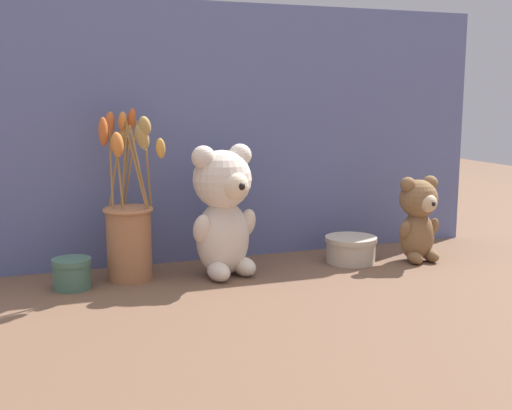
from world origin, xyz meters
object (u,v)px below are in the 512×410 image
teddy_bear_medium (419,217)px  flower_vase (129,226)px  decorative_tin_tall (351,249)px  decorative_tin_short (72,273)px  teddy_bear_large (224,208)px

teddy_bear_medium → flower_vase: (-0.64, 0.07, 0.01)m
teddy_bear_medium → flower_vase: bearing=173.8°
flower_vase → decorative_tin_tall: (0.49, -0.03, -0.08)m
decorative_tin_short → flower_vase: bearing=13.0°
teddy_bear_medium → decorative_tin_short: 0.76m
teddy_bear_medium → decorative_tin_short: size_ratio=2.55×
teddy_bear_large → decorative_tin_short: 0.33m
teddy_bear_medium → decorative_tin_tall: (-0.15, 0.04, -0.07)m
flower_vase → decorative_tin_short: bearing=-167.0°
teddy_bear_large → decorative_tin_tall: size_ratio=2.35×
flower_vase → teddy_bear_medium: bearing=-6.2°
teddy_bear_large → teddy_bear_medium: teddy_bear_large is taller
teddy_bear_medium → decorative_tin_short: bearing=176.8°
teddy_bear_large → teddy_bear_medium: size_ratio=1.41×
flower_vase → decorative_tin_tall: flower_vase is taller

